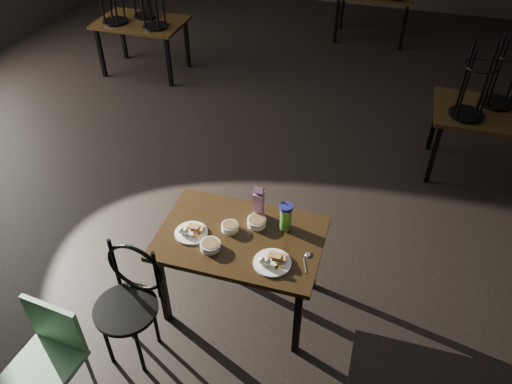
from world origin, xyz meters
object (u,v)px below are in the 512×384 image
(main_table, at_px, (241,244))
(water_bottle, at_px, (286,217))
(juice_carton, at_px, (259,203))
(bentwood_chair, at_px, (130,296))
(school_chair, at_px, (49,353))

(main_table, bearing_deg, water_bottle, 31.22)
(water_bottle, bearing_deg, main_table, -148.78)
(juice_carton, distance_m, bentwood_chair, 1.13)
(main_table, xyz_separation_m, bentwood_chair, (-0.62, -0.59, -0.11))
(school_chair, bearing_deg, main_table, 56.72)
(main_table, relative_size, bentwood_chair, 1.27)
(water_bottle, xyz_separation_m, bentwood_chair, (-0.91, -0.77, -0.30))
(juice_carton, bearing_deg, water_bottle, -16.93)
(bentwood_chair, bearing_deg, main_table, 47.85)
(juice_carton, bearing_deg, bentwood_chair, -129.15)
(juice_carton, relative_size, school_chair, 0.33)
(juice_carton, height_order, bentwood_chair, juice_carton)
(main_table, distance_m, bentwood_chair, 0.86)
(bentwood_chair, distance_m, school_chair, 0.61)
(main_table, xyz_separation_m, water_bottle, (0.29, 0.18, 0.19))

